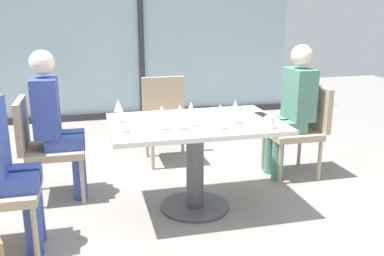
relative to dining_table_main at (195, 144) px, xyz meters
The scene contains 17 objects.
ground_plane 0.55m from the dining_table_main, ahead, with size 12.00×12.00×0.00m, color gray.
window_wall_backdrop 3.26m from the dining_table_main, 90.00° to the left, with size 4.51×0.10×2.70m.
dining_table_main is the anchor object (origin of this frame).
chair_far_left 1.28m from the dining_table_main, 157.47° to the left, with size 0.50×0.46×0.87m.
chair_far_right 1.28m from the dining_table_main, 22.53° to the left, with size 0.50×0.46×0.87m.
chair_near_window 1.24m from the dining_table_main, 90.00° to the left, with size 0.46×0.51×0.87m.
person_far_left 1.19m from the dining_table_main, 155.44° to the left, with size 0.39×0.34×1.26m.
person_far_right 1.19m from the dining_table_main, 24.56° to the left, with size 0.39×0.34×1.26m.
wine_glass_0 0.44m from the dining_table_main, 24.99° to the right, with size 0.07×0.07×0.18m.
wine_glass_1 0.68m from the dining_table_main, 163.95° to the right, with size 0.07×0.07×0.18m.
wine_glass_2 0.42m from the dining_table_main, 63.63° to the right, with size 0.07×0.07×0.18m.
wine_glass_3 0.46m from the dining_table_main, 148.12° to the right, with size 0.07×0.07×0.18m.
wine_glass_4 0.34m from the dining_table_main, 116.54° to the right, with size 0.07×0.07×0.18m.
wine_glass_5 0.66m from the dining_table_main, 169.56° to the left, with size 0.07×0.07×0.18m.
wine_glass_6 0.41m from the dining_table_main, 129.26° to the right, with size 0.07×0.07×0.18m.
coffee_cup 0.62m from the dining_table_main, 33.32° to the right, with size 0.08×0.08×0.09m, color white.
cell_phone_on_table 0.62m from the dining_table_main, ahead, with size 0.07×0.14×0.01m, color black.
Camera 1 is at (-0.79, -3.12, 1.57)m, focal length 40.20 mm.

